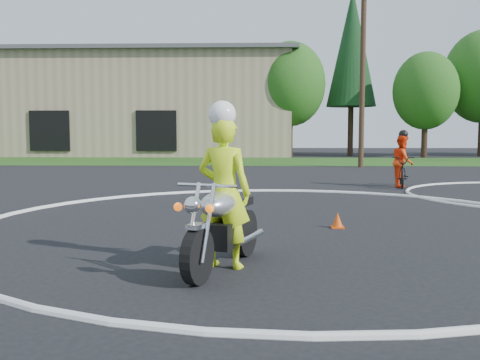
{
  "coord_description": "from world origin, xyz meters",
  "views": [
    {
      "loc": [
        -0.48,
        -7.55,
        1.8
      ],
      "look_at": [
        -0.74,
        0.42,
        1.1
      ],
      "focal_mm": 40.0,
      "sensor_mm": 36.0,
      "label": 1
    }
  ],
  "objects": [
    {
      "name": "ground",
      "position": [
        0.0,
        0.0,
        0.0
      ],
      "size": [
        120.0,
        120.0,
        0.0
      ],
      "primitive_type": "plane",
      "color": "black",
      "rests_on": "ground"
    },
    {
      "name": "grass_strip",
      "position": [
        0.0,
        27.0,
        0.01
      ],
      "size": [
        120.0,
        10.0,
        0.02
      ],
      "primitive_type": "cube",
      "color": "#1E4714",
      "rests_on": "ground"
    },
    {
      "name": "course_markings",
      "position": [
        2.17,
        4.35,
        0.01
      ],
      "size": [
        19.05,
        19.05,
        0.12
      ],
      "color": "silver",
      "rests_on": "ground"
    },
    {
      "name": "primary_motorcycle",
      "position": [
        -0.94,
        -0.62,
        0.58
      ],
      "size": [
        1.09,
        2.19,
        1.2
      ],
      "rotation": [
        0.0,
        0.0,
        -0.34
      ],
      "color": "black",
      "rests_on": "ground"
    },
    {
      "name": "rider_primary_grp",
      "position": [
        -0.93,
        -0.48,
        1.07
      ],
      "size": [
        0.85,
        0.7,
        2.23
      ],
      "rotation": [
        0.0,
        0.0,
        -0.34
      ],
      "color": "#D6FF1A",
      "rests_on": "ground"
    },
    {
      "name": "rider_second_grp",
      "position": [
        4.38,
        10.5,
        0.68
      ],
      "size": [
        1.12,
        2.1,
        1.92
      ],
      "rotation": [
        0.0,
        0.0,
        -0.22
      ],
      "color": "black",
      "rests_on": "ground"
    },
    {
      "name": "warehouse",
      "position": [
        -18.0,
        39.99,
        4.16
      ],
      "size": [
        41.0,
        17.0,
        8.3
      ],
      "color": "tan",
      "rests_on": "ground"
    },
    {
      "name": "treeline",
      "position": [
        14.78,
        34.61,
        6.62
      ],
      "size": [
        38.2,
        8.1,
        14.52
      ],
      "color": "#382619",
      "rests_on": "ground"
    },
    {
      "name": "utility_poles",
      "position": [
        5.0,
        21.0,
        5.2
      ],
      "size": [
        41.6,
        1.12,
        10.0
      ],
      "color": "#473321",
      "rests_on": "ground"
    }
  ]
}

